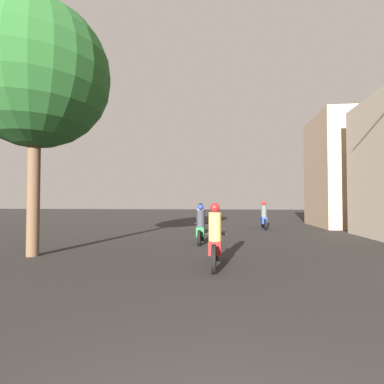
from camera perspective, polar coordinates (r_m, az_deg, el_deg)
motorcycle_red at (r=7.66m, az=4.41°, el=-9.29°), size 0.60×2.13×1.61m
motorcycle_green at (r=11.84m, az=1.68°, el=-6.77°), size 0.60×2.00×1.54m
motorcycle_white at (r=15.61m, az=1.67°, el=-5.54°), size 0.60×1.98×1.56m
motorcycle_blue at (r=18.42m, az=13.52°, el=-4.84°), size 0.60×2.06×1.65m
building_right_far at (r=22.08m, az=27.49°, el=3.52°), size 4.17×5.39×7.22m
street_tree at (r=10.92m, az=-27.65°, el=19.10°), size 4.46×4.46×7.75m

